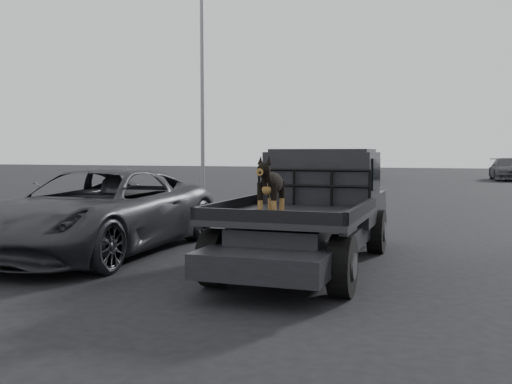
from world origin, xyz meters
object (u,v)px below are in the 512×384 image
(parked_suv, at_px, (98,211))
(distant_car_b, at_px, (508,169))
(distant_car_a, at_px, (353,168))
(floodlight_near, at_px, (202,12))
(dog, at_px, (271,188))
(flatbed_ute, at_px, (309,236))

(parked_suv, height_order, distant_car_b, parked_suv)
(distant_car_a, bearing_deg, distant_car_b, 14.17)
(parked_suv, bearing_deg, floodlight_near, 106.88)
(parked_suv, xyz_separation_m, floodlight_near, (-5.51, 16.40, 7.57))
(dog, xyz_separation_m, floodlight_near, (-9.11, 17.83, 7.01))
(dog, relative_size, distant_car_b, 0.15)
(distant_car_a, xyz_separation_m, distant_car_b, (9.04, 3.96, -0.07))
(parked_suv, relative_size, distant_car_a, 1.12)
(floodlight_near, bearing_deg, flatbed_ute, -60.48)
(dog, distance_m, floodlight_near, 21.21)
(distant_car_b, bearing_deg, floodlight_near, -138.54)
(flatbed_ute, bearing_deg, parked_suv, -178.55)
(flatbed_ute, relative_size, floodlight_near, 0.35)
(distant_car_b, bearing_deg, dog, -102.21)
(parked_suv, distance_m, distant_car_a, 26.48)
(distant_car_b, relative_size, floodlight_near, 0.31)
(distant_car_a, height_order, floodlight_near, floodlight_near)
(flatbed_ute, distance_m, distant_car_b, 30.79)
(distant_car_b, height_order, floodlight_near, floodlight_near)
(flatbed_ute, bearing_deg, distant_car_b, 80.18)
(flatbed_ute, relative_size, dog, 7.30)
(flatbed_ute, bearing_deg, floodlight_near, 119.52)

